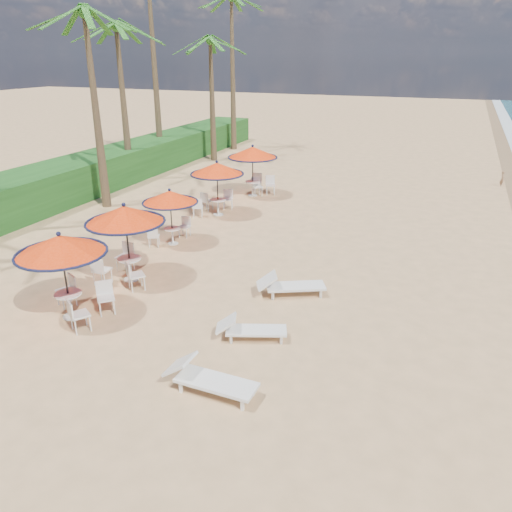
{
  "coord_description": "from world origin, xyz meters",
  "views": [
    {
      "loc": [
        4.91,
        -9.19,
        7.03
      ],
      "look_at": [
        -0.41,
        3.98,
        1.2
      ],
      "focal_mm": 35.0,
      "sensor_mm": 36.0,
      "label": 1
    }
  ],
  "objects_px": {
    "station_0": "(64,256)",
    "lounger_near": "(207,378)",
    "station_1": "(124,224)",
    "station_3": "(216,175)",
    "station_4": "(254,158)",
    "lounger_far": "(289,285)",
    "lounger_mid": "(249,329)",
    "station_2": "(170,202)"
  },
  "relations": [
    {
      "from": "station_3",
      "to": "lounger_near",
      "type": "height_order",
      "value": "station_3"
    },
    {
      "from": "station_0",
      "to": "station_4",
      "type": "distance_m",
      "value": 13.99
    },
    {
      "from": "station_0",
      "to": "lounger_near",
      "type": "xyz_separation_m",
      "value": [
        5.12,
        -1.6,
        -1.53
      ]
    },
    {
      "from": "station_0",
      "to": "station_4",
      "type": "xyz_separation_m",
      "value": [
        -0.12,
        13.99,
        0.06
      ]
    },
    {
      "from": "station_4",
      "to": "station_3",
      "type": "bearing_deg",
      "value": -95.32
    },
    {
      "from": "station_0",
      "to": "station_3",
      "type": "height_order",
      "value": "station_0"
    },
    {
      "from": "station_4",
      "to": "lounger_far",
      "type": "relative_size",
      "value": 1.23
    },
    {
      "from": "station_1",
      "to": "station_0",
      "type": "bearing_deg",
      "value": -90.37
    },
    {
      "from": "station_0",
      "to": "station_4",
      "type": "height_order",
      "value": "station_4"
    },
    {
      "from": "station_2",
      "to": "lounger_near",
      "type": "relative_size",
      "value": 1.04
    },
    {
      "from": "station_3",
      "to": "station_0",
      "type": "bearing_deg",
      "value": -87.42
    },
    {
      "from": "station_4",
      "to": "lounger_far",
      "type": "height_order",
      "value": "station_4"
    },
    {
      "from": "station_0",
      "to": "lounger_far",
      "type": "height_order",
      "value": "station_0"
    },
    {
      "from": "lounger_mid",
      "to": "station_2",
      "type": "bearing_deg",
      "value": 115.05
    },
    {
      "from": "station_2",
      "to": "lounger_near",
      "type": "xyz_separation_m",
      "value": [
        5.53,
        -7.77,
        -1.36
      ]
    },
    {
      "from": "lounger_near",
      "to": "lounger_mid",
      "type": "xyz_separation_m",
      "value": [
        0.0,
        2.37,
        -0.05
      ]
    },
    {
      "from": "station_2",
      "to": "station_4",
      "type": "relative_size",
      "value": 0.84
    },
    {
      "from": "lounger_near",
      "to": "lounger_mid",
      "type": "bearing_deg",
      "value": 91.36
    },
    {
      "from": "station_1",
      "to": "station_3",
      "type": "relative_size",
      "value": 1.04
    },
    {
      "from": "station_4",
      "to": "lounger_mid",
      "type": "xyz_separation_m",
      "value": [
        5.24,
        -13.22,
        -1.64
      ]
    },
    {
      "from": "station_4",
      "to": "lounger_far",
      "type": "xyz_separation_m",
      "value": [
        5.39,
        -10.4,
        -1.6
      ]
    },
    {
      "from": "station_0",
      "to": "lounger_mid",
      "type": "xyz_separation_m",
      "value": [
        5.12,
        0.77,
        -1.58
      ]
    },
    {
      "from": "lounger_far",
      "to": "station_3",
      "type": "bearing_deg",
      "value": 103.74
    },
    {
      "from": "station_1",
      "to": "station_2",
      "type": "height_order",
      "value": "station_1"
    },
    {
      "from": "station_1",
      "to": "lounger_near",
      "type": "xyz_separation_m",
      "value": [
        5.1,
        -4.29,
        -1.59
      ]
    },
    {
      "from": "station_0",
      "to": "lounger_near",
      "type": "bearing_deg",
      "value": -17.36
    },
    {
      "from": "station_0",
      "to": "station_3",
      "type": "distance_m",
      "value": 10.28
    },
    {
      "from": "station_0",
      "to": "station_2",
      "type": "bearing_deg",
      "value": 93.84
    },
    {
      "from": "station_4",
      "to": "lounger_far",
      "type": "distance_m",
      "value": 11.82
    },
    {
      "from": "station_0",
      "to": "lounger_near",
      "type": "distance_m",
      "value": 5.58
    },
    {
      "from": "station_1",
      "to": "station_3",
      "type": "height_order",
      "value": "station_1"
    },
    {
      "from": "station_2",
      "to": "station_4",
      "type": "xyz_separation_m",
      "value": [
        0.3,
        7.82,
        0.24
      ]
    },
    {
      "from": "station_1",
      "to": "station_2",
      "type": "relative_size",
      "value": 1.18
    },
    {
      "from": "station_3",
      "to": "lounger_mid",
      "type": "height_order",
      "value": "station_3"
    },
    {
      "from": "station_4",
      "to": "lounger_near",
      "type": "xyz_separation_m",
      "value": [
        5.24,
        -15.59,
        -1.6
      ]
    },
    {
      "from": "station_4",
      "to": "lounger_far",
      "type": "bearing_deg",
      "value": -62.58
    },
    {
      "from": "station_2",
      "to": "lounger_near",
      "type": "bearing_deg",
      "value": -54.54
    },
    {
      "from": "station_3",
      "to": "lounger_mid",
      "type": "distance_m",
      "value": 11.13
    },
    {
      "from": "station_0",
      "to": "station_3",
      "type": "relative_size",
      "value": 1.01
    },
    {
      "from": "station_0",
      "to": "lounger_mid",
      "type": "relative_size",
      "value": 1.34
    },
    {
      "from": "station_1",
      "to": "lounger_near",
      "type": "height_order",
      "value": "station_1"
    },
    {
      "from": "station_0",
      "to": "station_4",
      "type": "relative_size",
      "value": 0.97
    }
  ]
}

